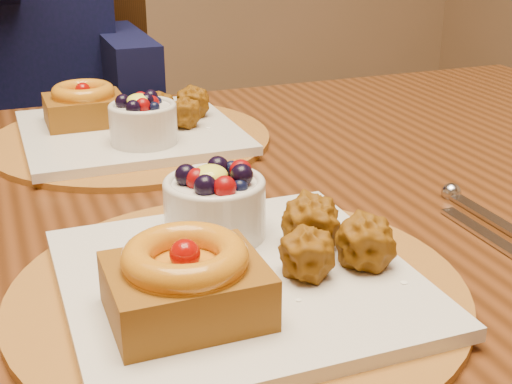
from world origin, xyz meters
The scene contains 5 objects.
dining_table centered at (0.04, -0.04, 0.68)m, with size 1.60×0.90×0.76m.
place_setting_near centered at (0.03, -0.25, 0.78)m, with size 0.38×0.38×0.09m.
place_setting_far centered at (0.04, 0.18, 0.78)m, with size 0.38×0.38×0.08m.
cutlery_near centered at (0.32, -0.24, 0.76)m, with size 0.06×0.17×0.00m, color #B2B2B7.
chair_far centered at (-0.04, 0.73, 0.55)m, with size 0.53×0.53×0.99m.
Camera 1 is at (-0.13, -0.74, 1.06)m, focal length 50.00 mm.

